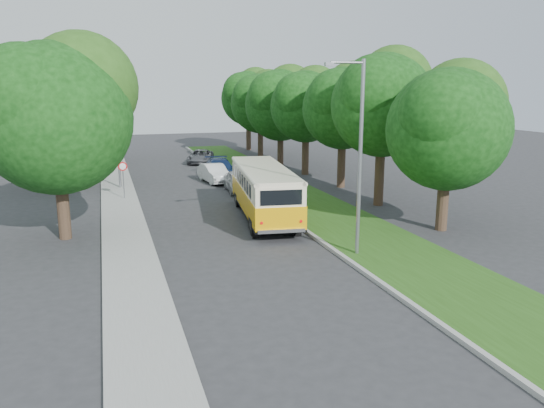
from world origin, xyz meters
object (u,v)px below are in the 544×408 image
object	(u,v)px
car_blue	(220,169)
car_grey	(201,157)
lamppost_near	(358,152)
vintage_bus	(264,193)
car_white	(214,173)
lamppost_far	(115,129)
car_silver	(239,181)

from	to	relation	value
car_blue	car_grey	world-z (taller)	car_blue
lamppost_near	car_blue	distance (m)	20.98
vintage_bus	car_white	distance (m)	11.81
lamppost_far	vintage_bus	distance (m)	13.53
lamppost_near	car_blue	bearing A→B (deg)	93.63
car_blue	car_grey	size ratio (longest dim) A/B	1.17
car_silver	car_white	xyz separation A→B (m)	(-0.84, 4.02, -0.02)
vintage_bus	car_blue	distance (m)	13.32
lamppost_far	car_white	xyz separation A→B (m)	(6.86, 0.62, -3.44)
lamppost_far	car_white	bearing A→B (deg)	5.14
lamppost_near	vintage_bus	size ratio (longest dim) A/B	0.83
vintage_bus	car_grey	size ratio (longest dim) A/B	2.16
lamppost_far	car_white	size ratio (longest dim) A/B	1.82
vintage_bus	car_blue	bearing A→B (deg)	95.42
car_grey	lamppost_near	bearing A→B (deg)	-69.53
lamppost_near	car_grey	world-z (taller)	lamppost_near
vintage_bus	lamppost_far	bearing A→B (deg)	129.98
lamppost_near	car_grey	bearing A→B (deg)	92.38
car_white	car_grey	distance (m)	10.42
car_white	car_grey	size ratio (longest dim) A/B	0.93
vintage_bus	car_white	size ratio (longest dim) A/B	2.32
lamppost_far	vintage_bus	size ratio (longest dim) A/B	0.78
car_silver	car_grey	xyz separation A→B (m)	(-0.02, 14.41, -0.08)
car_white	lamppost_far	bearing A→B (deg)	177.70
lamppost_near	vintage_bus	bearing A→B (deg)	103.47
car_silver	car_white	distance (m)	4.10
vintage_bus	car_blue	world-z (taller)	vintage_bus
vintage_bus	car_silver	bearing A→B (deg)	93.31
car_grey	vintage_bus	bearing A→B (deg)	-73.28
car_white	car_blue	world-z (taller)	car_blue
car_blue	lamppost_far	bearing A→B (deg)	-159.51
vintage_bus	car_white	bearing A→B (deg)	98.77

